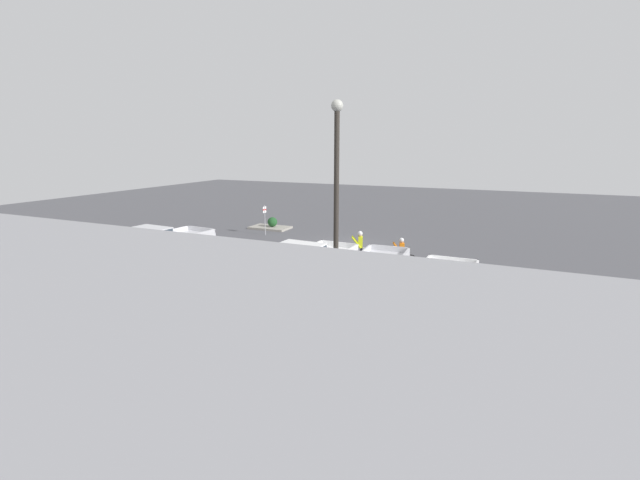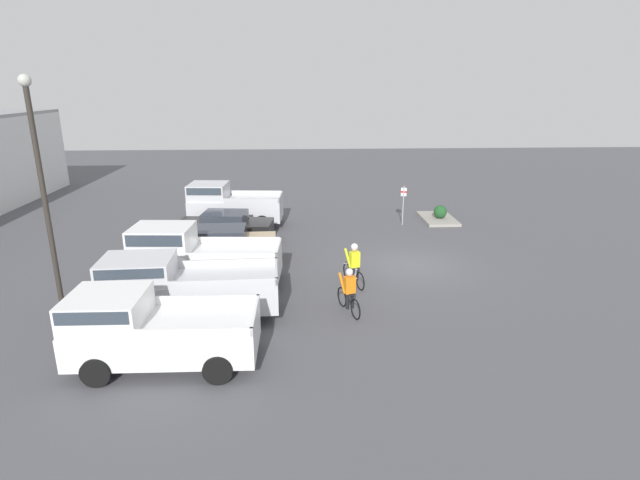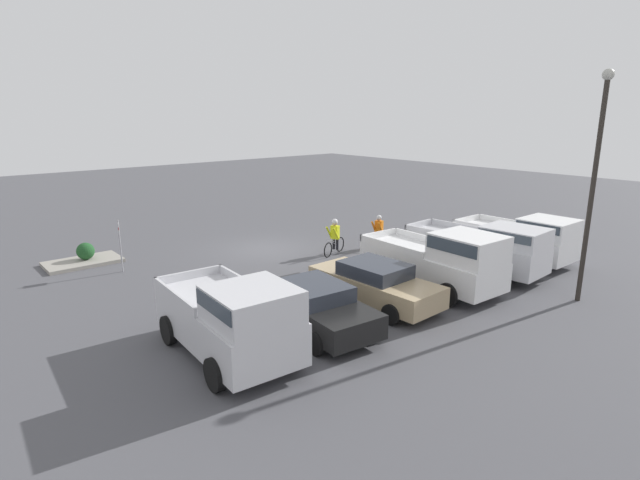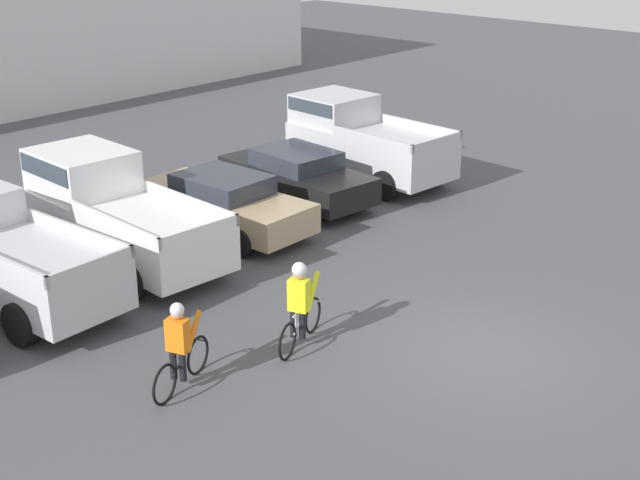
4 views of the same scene
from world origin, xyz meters
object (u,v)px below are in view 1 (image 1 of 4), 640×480
Objects in this scene: fire_lane_sign at (265,217)px; cyclist_1 at (401,252)px; pickup_truck_2 at (308,266)px; pickup_truck_0 at (442,287)px; shrub at (272,222)px; sedan_0 at (261,265)px; lamppost at (336,207)px; pickup_truck_1 at (372,275)px; pickup_truck_3 at (163,246)px; sedan_1 at (210,260)px; cyclist_0 at (360,245)px.

cyclist_1 is at bearing 159.18° from fire_lane_sign.
pickup_truck_2 reaches higher than fire_lane_sign.
shrub is (14.34, -12.01, -0.54)m from pickup_truck_0.
lamppost is at bearing 142.01° from sedan_0.
pickup_truck_1 is 3.32× the size of cyclist_1.
cyclist_1 is at bearing -138.01° from sedan_0.
fire_lane_sign is at bearing -92.55° from pickup_truck_3.
pickup_truck_1 is at bearing 174.41° from sedan_0.
sedan_0 is 10.42m from fire_lane_sign.
sedan_0 is 2.81m from sedan_1.
pickup_truck_2 is at bearing -53.26° from lamppost.
sedan_0 is at bearing -4.92° from pickup_truck_0.
lamppost reaches higher than shrub.
pickup_truck_2 is at bearing 1.29° from pickup_truck_1.
fire_lane_sign reaches higher than cyclist_1.
pickup_truck_3 reaches higher than sedan_0.
cyclist_1 is at bearing 169.50° from cyclist_0.
cyclist_1 is at bearing -89.66° from lamppost.
lamppost is at bearing 153.61° from sedan_1.
cyclist_1 is at bearing -116.07° from pickup_truck_2.
shrub is at bearing -88.44° from pickup_truck_3.
pickup_truck_3 is 9.34m from fire_lane_sign.
pickup_truck_0 reaches higher than sedan_0.
pickup_truck_0 is 2.81× the size of cyclist_0.
sedan_1 is at bearing 43.55° from cyclist_0.
pickup_truck_0 is 6.72× the size of shrub.
sedan_1 is 9.75m from cyclist_1.
shrub is (11.49, -15.61, -3.87)m from lamppost.
shrub is at bearing -62.23° from sedan_0.
sedan_0 is at bearing 60.34° from cyclist_0.
cyclist_1 is (2.90, -5.66, -0.28)m from pickup_truck_0.
pickup_truck_2 is 12.51m from fire_lane_sign.
sedan_1 is at bearing 105.32° from shrub.
cyclist_1 is (-2.72, -5.56, -0.39)m from pickup_truck_2.
pickup_truck_2 is 2.87m from sedan_0.
sedan_1 is 0.62× the size of lamppost.
pickup_truck_2 is 5.64m from lamppost.
pickup_truck_0 is at bearing 177.27° from sedan_1.
pickup_truck_3 reaches higher than cyclist_1.
pickup_truck_0 is at bearing 178.89° from pickup_truck_2.
pickup_truck_1 reaches higher than cyclist_0.
fire_lane_sign is at bearing -75.30° from sedan_1.
pickup_truck_1 reaches higher than shrub.
lamppost reaches higher than cyclist_1.
cyclist_1 is 2.29× the size of shrub.
pickup_truck_1 is at bearing 178.83° from pickup_truck_3.
pickup_truck_1 is 2.85m from pickup_truck_2.
pickup_truck_1 is at bearing -178.71° from pickup_truck_2.
cyclist_1 is at bearing -148.25° from sedan_1.
pickup_truck_3 reaches higher than cyclist_0.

